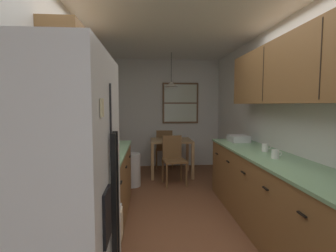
{
  "coord_description": "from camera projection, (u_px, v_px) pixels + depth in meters",
  "views": [
    {
      "loc": [
        -0.41,
        -2.47,
        1.49
      ],
      "look_at": [
        -0.12,
        1.26,
        1.17
      ],
      "focal_mm": 27.1,
      "sensor_mm": 36.0,
      "label": 1
    }
  ],
  "objects": [
    {
      "name": "ground_plane",
      "position": [
        178.0,
        209.0,
        3.6
      ],
      "size": [
        12.0,
        12.0,
        0.0
      ],
      "primitive_type": "plane",
      "color": "brown"
    },
    {
      "name": "wall_back",
      "position": [
        165.0,
        113.0,
        6.13
      ],
      "size": [
        4.4,
        0.1,
        2.55
      ],
      "primitive_type": "cube",
      "color": "silver",
      "rests_on": "ground"
    },
    {
      "name": "upper_cabinets_right",
      "position": [
        302.0,
        68.0,
        2.55
      ],
      "size": [
        0.33,
        3.1,
        0.71
      ],
      "color": "brown"
    },
    {
      "name": "dining_table",
      "position": [
        171.0,
        146.0,
        5.32
      ],
      "size": [
        0.85,
        0.76,
        0.75
      ],
      "color": "#A87F51",
      "rests_on": "ground"
    },
    {
      "name": "dining_chair_far",
      "position": [
        165.0,
        147.0,
        5.91
      ],
      "size": [
        0.44,
        0.44,
        0.9
      ],
      "color": "brown",
      "rests_on": "ground"
    },
    {
      "name": "stove_range",
      "position": [
        72.0,
        239.0,
        1.92
      ],
      "size": [
        0.66,
        0.63,
        1.1
      ],
      "color": "white",
      "rests_on": "ground"
    },
    {
      "name": "dish_rack",
      "position": [
        238.0,
        138.0,
        4.03
      ],
      "size": [
        0.28,
        0.34,
        0.1
      ],
      "primitive_type": "cube",
      "color": "silver",
      "rests_on": "counter_right"
    },
    {
      "name": "mug_by_coffeemaker",
      "position": [
        275.0,
        154.0,
        2.76
      ],
      "size": [
        0.11,
        0.08,
        0.1
      ],
      "color": "white",
      "rests_on": "counter_right"
    },
    {
      "name": "ceiling_slab",
      "position": [
        178.0,
        22.0,
        3.38
      ],
      "size": [
        4.4,
        9.0,
        0.08
      ],
      "primitive_type": "cube",
      "color": "white"
    },
    {
      "name": "back_window",
      "position": [
        180.0,
        103.0,
        6.06
      ],
      "size": [
        0.86,
        0.05,
        0.97
      ],
      "color": "brown"
    },
    {
      "name": "table_serving_bowl",
      "position": [
        169.0,
        139.0,
        5.27
      ],
      "size": [
        0.19,
        0.19,
        0.06
      ],
      "primitive_type": "cylinder",
      "color": "#E0D14C",
      "rests_on": "dining_table"
    },
    {
      "name": "upper_cabinets_left",
      "position": [
        87.0,
        74.0,
        3.03
      ],
      "size": [
        0.33,
        2.03,
        0.7
      ],
      "color": "brown"
    },
    {
      "name": "counter_left",
      "position": [
        102.0,
        187.0,
        3.21
      ],
      "size": [
        0.64,
        1.95,
        0.9
      ],
      "color": "brown",
      "rests_on": "ground"
    },
    {
      "name": "counter_right",
      "position": [
        281.0,
        202.0,
        2.71
      ],
      "size": [
        0.64,
        3.42,
        0.9
      ],
      "color": "brown",
      "rests_on": "ground"
    },
    {
      "name": "mug_spare",
      "position": [
        265.0,
        148.0,
        3.17
      ],
      "size": [
        0.11,
        0.08,
        0.1
      ],
      "color": "white",
      "rests_on": "counter_right"
    },
    {
      "name": "dining_chair_near",
      "position": [
        173.0,
        157.0,
        4.75
      ],
      "size": [
        0.45,
        0.45,
        0.9
      ],
      "color": "brown",
      "rests_on": "ground"
    },
    {
      "name": "dish_towel",
      "position": [
        121.0,
        224.0,
        2.1
      ],
      "size": [
        0.02,
        0.16,
        0.24
      ],
      "primitive_type": "cube",
      "color": "beige"
    },
    {
      "name": "storage_canister",
      "position": [
        84.0,
        159.0,
        2.31
      ],
      "size": [
        0.13,
        0.13,
        0.18
      ],
      "color": "#D84C19",
      "rests_on": "counter_left"
    },
    {
      "name": "pendant_light",
      "position": [
        171.0,
        84.0,
        5.21
      ],
      "size": [
        0.3,
        0.3,
        0.7
      ],
      "color": "black"
    },
    {
      "name": "microwave_over_range",
      "position": [
        50.0,
        84.0,
        1.81
      ],
      "size": [
        0.39,
        0.61,
        0.31
      ],
      "color": "black"
    },
    {
      "name": "wall_left",
      "position": [
        78.0,
        121.0,
        3.39
      ],
      "size": [
        0.1,
        9.0,
        2.55
      ],
      "primitive_type": "cube",
      "color": "silver",
      "rests_on": "ground"
    },
    {
      "name": "trash_bin",
      "position": [
        132.0,
        170.0,
        4.62
      ],
      "size": [
        0.29,
        0.29,
        0.6
      ],
      "primitive_type": "cylinder",
      "color": "silver",
      "rests_on": "ground"
    },
    {
      "name": "wall_right",
      "position": [
        272.0,
        120.0,
        3.6
      ],
      "size": [
        0.1,
        9.0,
        2.55
      ],
      "primitive_type": "cube",
      "color": "silver",
      "rests_on": "ground"
    },
    {
      "name": "refrigerator",
      "position": [
        35.0,
        239.0,
        1.19
      ],
      "size": [
        0.74,
        0.74,
        1.72
      ],
      "color": "white",
      "rests_on": "ground"
    }
  ]
}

